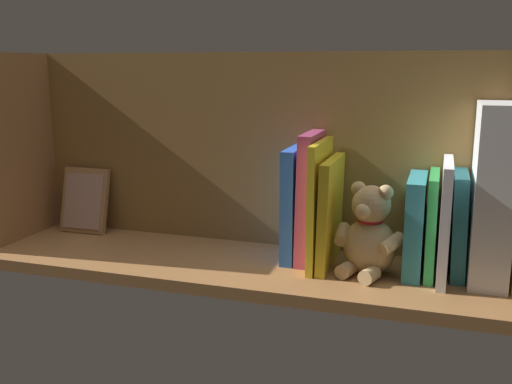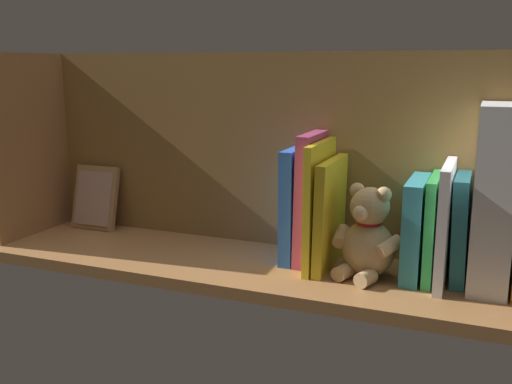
{
  "view_description": "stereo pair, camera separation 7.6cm",
  "coord_description": "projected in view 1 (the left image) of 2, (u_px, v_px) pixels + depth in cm",
  "views": [
    {
      "loc": [
        -31.36,
        97.86,
        35.58
      ],
      "look_at": [
        0.0,
        0.0,
        13.15
      ],
      "focal_mm": 40.68,
      "sensor_mm": 36.0,
      "label": 1
    },
    {
      "loc": [
        -38.49,
        95.28,
        35.58
      ],
      "look_at": [
        0.0,
        0.0,
        13.15
      ],
      "focal_mm": 40.68,
      "sensor_mm": 36.0,
      "label": 2
    }
  ],
  "objects": [
    {
      "name": "book_5",
      "position": [
        415.0,
        225.0,
        1.01
      ],
      "size": [
        3.0,
        14.48,
        17.0
      ],
      "primitive_type": "cube",
      "color": "teal",
      "rests_on": "ground_plane"
    },
    {
      "name": "shelf_back_panel",
      "position": [
        274.0,
        151.0,
        1.15
      ],
      "size": [
        108.45,
        1.5,
        38.16
      ],
      "primitive_type": "cube",
      "color": "olive",
      "rests_on": "ground_plane"
    },
    {
      "name": "book_7",
      "position": [
        320.0,
        204.0,
        1.04
      ],
      "size": [
        1.3,
        16.49,
        22.6
      ],
      "primitive_type": "cube",
      "color": "yellow",
      "rests_on": "ground_plane"
    },
    {
      "name": "book_2",
      "position": [
        459.0,
        224.0,
        1.0
      ],
      "size": [
        2.82,
        12.39,
        17.95
      ],
      "primitive_type": "cube",
      "rotation": [
        0.0,
        0.03,
        0.0
      ],
      "color": "teal",
      "rests_on": "ground_plane"
    },
    {
      "name": "ground_plane",
      "position": [
        256.0,
        266.0,
        1.08
      ],
      "size": [
        108.45,
        27.85,
        2.2
      ],
      "primitive_type": "cube",
      "color": "#9E6B3D"
    },
    {
      "name": "book_3",
      "position": [
        445.0,
        220.0,
        0.98
      ],
      "size": [
        1.56,
        16.57,
        20.11
      ],
      "primitive_type": "cube",
      "color": "silver",
      "rests_on": "ground_plane"
    },
    {
      "name": "picture_frame_leaning",
      "position": [
        85.0,
        200.0,
        1.26
      ],
      "size": [
        10.75,
        4.8,
        14.02
      ],
      "color": "#A87A4C",
      "rests_on": "ground_plane"
    },
    {
      "name": "book_4",
      "position": [
        432.0,
        224.0,
        1.0
      ],
      "size": [
        1.69,
        14.16,
        17.68
      ],
      "primitive_type": "cube",
      "rotation": [
        0.0,
        0.01,
        0.0
      ],
      "color": "green",
      "rests_on": "ground_plane"
    },
    {
      "name": "shelf_side_divider",
      "position": [
        15.0,
        147.0,
        1.19
      ],
      "size": [
        2.4,
        21.85,
        38.16
      ],
      "primitive_type": "cube",
      "color": "#9E6B3D",
      "rests_on": "ground_plane"
    },
    {
      "name": "teddy_bear",
      "position": [
        369.0,
        235.0,
        1.0
      ],
      "size": [
        12.35,
        12.23,
        16.1
      ],
      "rotation": [
        0.0,
        0.0,
        -0.33
      ],
      "color": "tan",
      "rests_on": "ground_plane"
    },
    {
      "name": "dictionary_thick_white",
      "position": [
        492.0,
        194.0,
        0.96
      ],
      "size": [
        6.09,
        15.01,
        29.81
      ],
      "primitive_type": "cube",
      "color": "white",
      "rests_on": "ground_plane"
    },
    {
      "name": "book_6",
      "position": [
        331.0,
        212.0,
        1.04
      ],
      "size": [
        2.1,
        16.22,
        19.6
      ],
      "primitive_type": "cube",
      "rotation": [
        0.0,
        -0.02,
        0.0
      ],
      "color": "yellow",
      "rests_on": "ground_plane"
    },
    {
      "name": "book_8",
      "position": [
        310.0,
        197.0,
        1.07
      ],
      "size": [
        2.81,
        12.69,
        23.84
      ],
      "primitive_type": "cube",
      "rotation": [
        0.0,
        -0.02,
        0.0
      ],
      "color": "#B23F72",
      "rests_on": "ground_plane"
    },
    {
      "name": "book_9",
      "position": [
        294.0,
        203.0,
        1.08
      ],
      "size": [
        2.4,
        12.57,
        20.97
      ],
      "primitive_type": "cube",
      "color": "blue",
      "rests_on": "ground_plane"
    }
  ]
}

